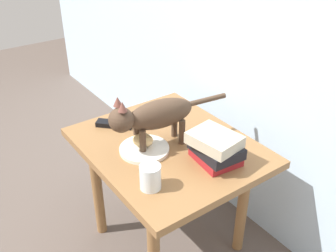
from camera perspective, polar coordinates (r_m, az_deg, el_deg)
ground_plane at (r=1.80m, az=-0.00°, el=-16.29°), size 6.00×6.00×0.00m
side_table at (r=1.51m, az=-0.00°, el=-5.04°), size 0.70×0.58×0.51m
plate at (r=1.43m, az=-3.53°, el=-3.45°), size 0.19×0.19×0.01m
bread_roll at (r=1.42m, az=-3.78°, el=-2.08°), size 0.10×0.10×0.05m
cat at (r=1.38m, az=-2.24°, el=1.52°), size 0.13×0.48×0.23m
book_stack at (r=1.35m, az=7.07°, el=-3.21°), size 0.18×0.17×0.11m
candle_jar at (r=1.24m, az=-2.64°, el=-7.74°), size 0.07×0.07×0.08m
tv_remote at (r=1.59m, az=-7.96°, el=0.28°), size 0.14×0.14×0.02m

